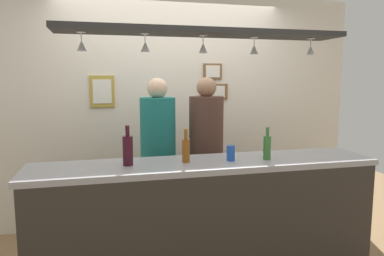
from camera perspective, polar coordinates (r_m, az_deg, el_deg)
back_wall at (r=4.20m, az=-3.29°, el=2.84°), size 4.40×0.06×2.60m
bar_counter at (r=2.80m, az=3.05°, el=-12.55°), size 2.70×0.55×1.02m
overhead_glass_rack at (r=2.84m, az=2.01°, el=14.74°), size 2.20×0.36×0.04m
hanging_wineglass_far_left at (r=2.75m, az=-16.90°, el=12.33°), size 0.07×0.07×0.13m
hanging_wineglass_left at (r=2.74m, az=-7.34°, el=12.59°), size 0.07×0.07×0.13m
hanging_wineglass_center_left at (r=2.83m, az=1.75°, el=12.50°), size 0.07×0.07×0.13m
hanging_wineglass_center at (r=3.01m, az=9.69°, el=12.11°), size 0.07×0.07×0.13m
hanging_wineglass_center_right at (r=3.19m, az=18.05°, el=11.58°), size 0.07×0.07×0.13m
person_left_teal_shirt at (r=3.54m, az=-5.33°, el=-2.94°), size 0.34×0.34×1.67m
person_middle_brown_shirt at (r=3.64m, az=2.22°, el=-2.55°), size 0.34×0.34×1.67m
bottle_wine_dark_red at (r=2.73m, az=-10.01°, el=-3.37°), size 0.08×0.08×0.30m
bottle_beer_amber_tall at (r=2.79m, az=-0.96°, el=-3.39°), size 0.06×0.06×0.26m
bottle_beer_green_import at (r=2.95m, az=11.67°, el=-2.88°), size 0.06×0.06×0.26m
drink_can at (r=2.87m, az=6.08°, el=-3.92°), size 0.07×0.07×0.12m
picture_frame_caricature at (r=4.07m, az=-13.89°, el=5.58°), size 0.26×0.02×0.34m
picture_frame_upper_small at (r=4.26m, az=3.25°, el=8.84°), size 0.22×0.02×0.18m
picture_frame_lower_pair at (r=4.27m, az=3.65°, el=5.69°), size 0.30×0.02×0.18m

